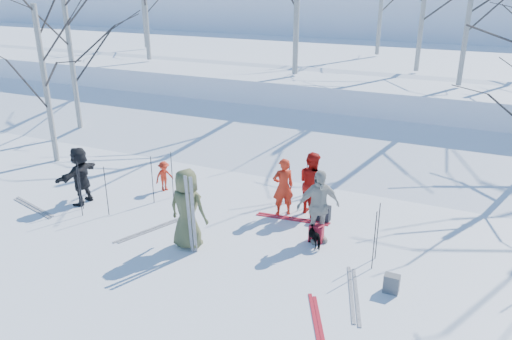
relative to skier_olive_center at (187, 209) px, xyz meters
The scene contains 34 objects.
ground 1.31m from the skier_olive_center, 31.73° to the left, with size 120.00×120.00×0.00m, color white.
snow_ramp 7.56m from the skier_olive_center, 84.06° to the left, with size 70.00×9.50×1.40m, color white.
snow_plateau 17.50m from the skier_olive_center, 87.45° to the left, with size 70.00×18.00×2.20m, color white.
far_hill 38.50m from the skier_olive_center, 88.84° to the left, with size 90.00×30.00×6.00m, color white.
skier_olive_center is the anchor object (origin of this frame).
skier_red_north 2.78m from the skier_olive_center, 61.19° to the left, with size 0.56×0.37×1.54m, color red.
skier_redor_behind 3.45m from the skier_olive_center, 54.84° to the left, with size 0.81×0.63×1.67m, color #B8140E.
skier_red_seated 3.42m from the skier_olive_center, 133.64° to the left, with size 0.57×0.33×0.89m, color red.
skier_cream_east 2.96m from the skier_olive_center, 29.35° to the left, with size 1.04×0.43×1.77m, color beige.
skier_grey_west 3.96m from the skier_olive_center, 168.19° to the left, with size 1.48×0.47×1.60m, color black.
dog 2.99m from the skier_olive_center, 25.11° to the left, with size 0.27×0.59×0.50m, color black.
upright_ski_left 0.35m from the skier_olive_center, 52.37° to the right, with size 0.07×0.02×1.90m, color silver.
upright_ski_right 0.40m from the skier_olive_center, 39.64° to the right, with size 0.07×0.02×1.90m, color silver.
ski_pair_a 4.01m from the skier_olive_center, 22.89° to the right, with size 0.99×1.80×0.02m, color #A81826, non-canonical shape.
ski_pair_b 4.04m from the skier_olive_center, ahead, with size 0.76×1.87×0.02m, color silver, non-canonical shape.
ski_pair_c 1.59m from the skier_olive_center, 168.34° to the left, with size 0.91×1.83×0.02m, color silver, non-canonical shape.
ski_pair_d 2.96m from the skier_olive_center, 53.24° to the left, with size 1.91×0.39×0.02m, color #A81826, non-canonical shape.
ski_pair_e 4.98m from the skier_olive_center, behind, with size 1.89×0.69×0.02m, color silver, non-canonical shape.
ski_pole_a 3.36m from the skier_olive_center, behind, with size 0.02×0.02×1.34m, color black.
ski_pole_b 4.20m from the skier_olive_center, 17.03° to the left, with size 0.02×0.02×1.34m, color black.
ski_pole_c 4.11m from the skier_olive_center, 11.12° to the left, with size 0.02×0.02×1.34m, color black.
ski_pole_d 3.51m from the skier_olive_center, 59.78° to the left, with size 0.02×0.02×1.34m, color black.
ski_pole_e 3.01m from the skier_olive_center, 61.68° to the left, with size 0.02×0.02×1.34m, color black.
ski_pole_f 2.87m from the skier_olive_center, 130.75° to the left, with size 0.02×0.02×1.34m, color black.
ski_pole_g 2.70m from the skier_olive_center, 142.75° to the left, with size 0.02×0.02×1.34m, color black.
ski_pole_h 2.80m from the skier_olive_center, 169.82° to the left, with size 0.02×0.02×1.34m, color black.
ski_pole_i 3.67m from the skier_olive_center, behind, with size 0.02×0.02×1.34m, color black.
backpack_red 3.03m from the skier_olive_center, 28.63° to the left, with size 0.32×0.22×0.42m, color #B41B2C.
backpack_grey 4.62m from the skier_olive_center, ahead, with size 0.30×0.20×0.38m, color #53565B.
backpack_dark 3.56m from the skier_olive_center, 46.15° to the left, with size 0.34×0.24×0.40m, color black.
birch_plateau_b 18.69m from the skier_olive_center, 128.76° to the left, with size 3.86×3.86×4.66m, color silver, non-canonical shape.
birch_plateau_f 12.14m from the skier_olive_center, 65.37° to the left, with size 4.24×4.24×5.21m, color silver, non-canonical shape.
birch_edge_a 7.88m from the skier_olive_center, 156.82° to the left, with size 4.13×4.13×5.04m, color silver, non-canonical shape.
birch_edge_d 10.33m from the skier_olive_center, 146.25° to the left, with size 4.65×4.65×5.78m, color silver, non-canonical shape.
Camera 1 is at (4.82, -8.99, 5.77)m, focal length 35.00 mm.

